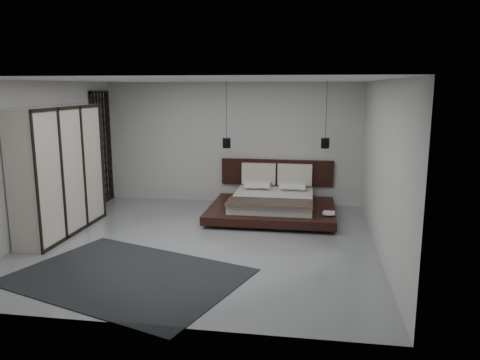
% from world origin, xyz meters
% --- Properties ---
extents(floor, '(6.00, 6.00, 0.00)m').
position_xyz_m(floor, '(0.00, 0.00, 0.00)').
color(floor, gray).
rests_on(floor, ground).
extents(ceiling, '(6.00, 6.00, 0.00)m').
position_xyz_m(ceiling, '(0.00, 0.00, 2.80)').
color(ceiling, white).
rests_on(ceiling, wall_back).
extents(wall_back, '(6.00, 0.00, 6.00)m').
position_xyz_m(wall_back, '(0.00, 3.00, 1.40)').
color(wall_back, beige).
rests_on(wall_back, floor).
extents(wall_front, '(6.00, 0.00, 6.00)m').
position_xyz_m(wall_front, '(0.00, -3.00, 1.40)').
color(wall_front, beige).
rests_on(wall_front, floor).
extents(wall_left, '(0.00, 6.00, 6.00)m').
position_xyz_m(wall_left, '(-3.00, 0.00, 1.40)').
color(wall_left, beige).
rests_on(wall_left, floor).
extents(wall_right, '(0.00, 6.00, 6.00)m').
position_xyz_m(wall_right, '(3.00, 0.00, 1.40)').
color(wall_right, beige).
rests_on(wall_right, floor).
extents(lattice_screen, '(0.05, 0.90, 2.60)m').
position_xyz_m(lattice_screen, '(-2.95, 2.45, 1.30)').
color(lattice_screen, black).
rests_on(lattice_screen, floor).
extents(bed, '(2.58, 2.31, 1.04)m').
position_xyz_m(bed, '(1.08, 1.92, 0.28)').
color(bed, black).
rests_on(bed, floor).
extents(book_lower, '(0.26, 0.31, 0.03)m').
position_xyz_m(book_lower, '(2.14, 1.29, 0.25)').
color(book_lower, '#99724C').
rests_on(book_lower, bed).
extents(book_upper, '(0.26, 0.33, 0.02)m').
position_xyz_m(book_upper, '(2.13, 1.26, 0.28)').
color(book_upper, '#99724C').
rests_on(book_upper, book_lower).
extents(pendant_left, '(0.18, 0.18, 1.42)m').
position_xyz_m(pendant_left, '(0.02, 2.30, 1.49)').
color(pendant_left, black).
rests_on(pendant_left, ceiling).
extents(pendant_right, '(0.18, 0.18, 1.39)m').
position_xyz_m(pendant_right, '(2.14, 2.30, 1.52)').
color(pendant_right, black).
rests_on(pendant_right, ceiling).
extents(wardrobe, '(0.57, 2.40, 2.35)m').
position_xyz_m(wardrobe, '(-2.70, 0.13, 1.18)').
color(wardrobe, beige).
rests_on(wardrobe, floor).
extents(rug, '(3.72, 3.17, 0.01)m').
position_xyz_m(rug, '(-0.69, -1.70, 0.01)').
color(rug, black).
rests_on(rug, floor).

